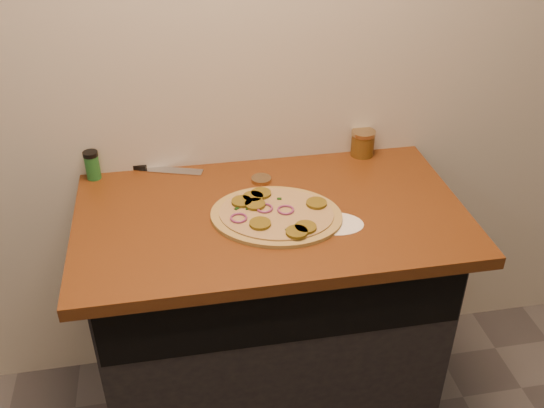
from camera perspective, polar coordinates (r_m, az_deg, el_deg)
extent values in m
cube|color=#BCB8AA|center=(1.98, -1.88, 15.69)|extent=(4.00, 0.02, 2.70)
cube|color=black|center=(2.19, -0.25, -10.48)|extent=(1.10, 0.60, 0.86)
cube|color=#613512|center=(1.88, -0.12, -1.11)|extent=(1.20, 0.70, 0.04)
cylinder|color=tan|center=(1.84, 0.40, -1.09)|extent=(0.49, 0.49, 0.01)
cylinder|color=#CEC287|center=(1.83, 0.40, -0.86)|extent=(0.43, 0.43, 0.01)
cylinder|color=brown|center=(1.88, -2.86, 0.23)|extent=(0.06, 0.06, 0.01)
cylinder|color=brown|center=(1.86, -1.60, -0.03)|extent=(0.06, 0.06, 0.01)
cylinder|color=brown|center=(1.78, -1.13, -1.85)|extent=(0.06, 0.06, 0.01)
cylinder|color=brown|center=(1.74, 2.34, -2.65)|extent=(0.06, 0.06, 0.01)
cylinder|color=brown|center=(1.90, -1.79, 0.65)|extent=(0.06, 0.06, 0.01)
cylinder|color=brown|center=(1.87, 4.21, 0.08)|extent=(0.06, 0.06, 0.01)
cylinder|color=brown|center=(1.76, 3.18, -2.19)|extent=(0.06, 0.06, 0.01)
cylinder|color=brown|center=(1.92, -1.03, 1.01)|extent=(0.06, 0.06, 0.01)
torus|color=#782D60|center=(1.80, -3.16, -1.31)|extent=(0.05, 0.05, 0.01)
torus|color=#782D60|center=(1.84, 1.30, -0.54)|extent=(0.05, 0.05, 0.01)
torus|color=#782D60|center=(1.85, -0.71, -0.38)|extent=(0.05, 0.05, 0.01)
cube|color=black|center=(1.91, -0.94, 0.77)|extent=(0.02, 0.01, 0.00)
cube|color=black|center=(1.87, -0.72, -0.02)|extent=(0.01, 0.02, 0.00)
cube|color=black|center=(1.76, 1.50, -2.40)|extent=(0.02, 0.02, 0.00)
cube|color=black|center=(1.89, -3.22, 0.46)|extent=(0.02, 0.01, 0.00)
cube|color=black|center=(1.85, -2.36, -0.40)|extent=(0.01, 0.02, 0.00)
cube|color=black|center=(1.78, 3.24, -2.00)|extent=(0.01, 0.02, 0.00)
cube|color=black|center=(1.89, 0.69, 0.50)|extent=(0.02, 0.01, 0.00)
cube|color=black|center=(1.86, 4.59, -0.25)|extent=(0.02, 0.01, 0.00)
cube|color=black|center=(1.89, -2.49, 0.48)|extent=(0.01, 0.02, 0.00)
cube|color=black|center=(1.85, -3.34, -0.43)|extent=(0.02, 0.02, 0.00)
cube|color=#B7BAC1|center=(2.11, -9.43, 3.11)|extent=(0.22, 0.11, 0.00)
cube|color=black|center=(2.15, -13.21, 3.49)|extent=(0.12, 0.06, 0.02)
cylinder|color=tan|center=(2.02, -1.01, 2.32)|extent=(0.09, 0.09, 0.01)
cylinder|color=maroon|center=(2.19, 8.52, 5.53)|extent=(0.08, 0.08, 0.08)
cylinder|color=tan|center=(2.17, 8.62, 6.63)|extent=(0.09, 0.09, 0.01)
cylinder|color=#20652A|center=(2.11, -16.53, 3.35)|extent=(0.05, 0.05, 0.08)
cylinder|color=black|center=(2.08, -16.74, 4.53)|extent=(0.05, 0.05, 0.01)
cylinder|color=white|center=(1.82, 5.91, -1.85)|extent=(0.21, 0.21, 0.00)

